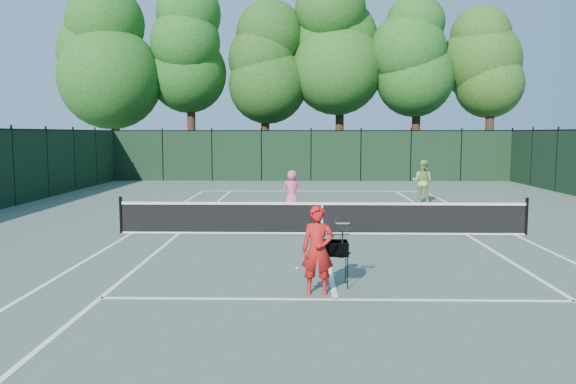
{
  "coord_description": "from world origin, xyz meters",
  "views": [
    {
      "loc": [
        -0.61,
        -15.9,
        2.88
      ],
      "look_at": [
        -1.0,
        1.0,
        1.1
      ],
      "focal_mm": 35.0,
      "sensor_mm": 36.0,
      "label": 1
    }
  ],
  "objects_px": {
    "player_pink": "(292,190)",
    "player_green": "(422,182)",
    "loose_ball_midcourt": "(307,249)",
    "loose_ball_near_cart": "(297,269)",
    "coach": "(318,250)",
    "ball_hopper": "(336,249)"
  },
  "relations": [
    {
      "from": "player_pink",
      "to": "player_green",
      "type": "relative_size",
      "value": 0.83
    },
    {
      "from": "loose_ball_midcourt",
      "to": "player_green",
      "type": "bearing_deg",
      "value": 63.04
    },
    {
      "from": "coach",
      "to": "loose_ball_midcourt",
      "type": "xyz_separation_m",
      "value": [
        -0.15,
        3.7,
        -0.77
      ]
    },
    {
      "from": "player_green",
      "to": "ball_hopper",
      "type": "height_order",
      "value": "player_green"
    },
    {
      "from": "loose_ball_midcourt",
      "to": "loose_ball_near_cart",
      "type": "bearing_deg",
      "value": -96.72
    },
    {
      "from": "player_pink",
      "to": "loose_ball_midcourt",
      "type": "xyz_separation_m",
      "value": [
        0.49,
        -7.66,
        -0.71
      ]
    },
    {
      "from": "player_pink",
      "to": "loose_ball_midcourt",
      "type": "relative_size",
      "value": 21.78
    },
    {
      "from": "player_pink",
      "to": "player_green",
      "type": "distance_m",
      "value": 5.66
    },
    {
      "from": "coach",
      "to": "player_pink",
      "type": "height_order",
      "value": "coach"
    },
    {
      "from": "ball_hopper",
      "to": "loose_ball_midcourt",
      "type": "bearing_deg",
      "value": 122.95
    },
    {
      "from": "player_pink",
      "to": "loose_ball_midcourt",
      "type": "distance_m",
      "value": 7.7
    },
    {
      "from": "coach",
      "to": "player_green",
      "type": "height_order",
      "value": "player_green"
    },
    {
      "from": "player_pink",
      "to": "loose_ball_midcourt",
      "type": "height_order",
      "value": "player_pink"
    },
    {
      "from": "coach",
      "to": "ball_hopper",
      "type": "relative_size",
      "value": 1.86
    },
    {
      "from": "player_green",
      "to": "coach",
      "type": "bearing_deg",
      "value": 98.95
    },
    {
      "from": "player_green",
      "to": "loose_ball_near_cart",
      "type": "height_order",
      "value": "player_green"
    },
    {
      "from": "player_green",
      "to": "loose_ball_midcourt",
      "type": "distance_m",
      "value": 10.72
    },
    {
      "from": "coach",
      "to": "loose_ball_midcourt",
      "type": "bearing_deg",
      "value": 94.24
    },
    {
      "from": "coach",
      "to": "loose_ball_near_cart",
      "type": "bearing_deg",
      "value": 104.42
    },
    {
      "from": "player_green",
      "to": "loose_ball_near_cart",
      "type": "relative_size",
      "value": 26.22
    },
    {
      "from": "loose_ball_near_cart",
      "to": "player_pink",
      "type": "bearing_deg",
      "value": 91.55
    },
    {
      "from": "player_green",
      "to": "loose_ball_near_cart",
      "type": "bearing_deg",
      "value": 94.68
    }
  ]
}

